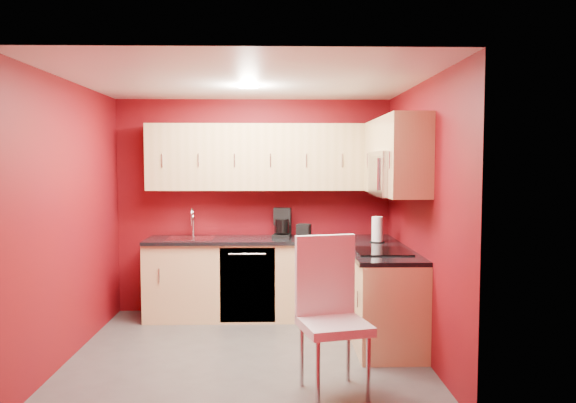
{
  "coord_description": "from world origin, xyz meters",
  "views": [
    {
      "loc": [
        0.26,
        -5.11,
        1.77
      ],
      "look_at": [
        0.38,
        0.55,
        1.37
      ],
      "focal_mm": 35.0,
      "sensor_mm": 36.0,
      "label": 1
    }
  ],
  "objects_px": {
    "microwave": "(395,174)",
    "dining_chair": "(334,317)",
    "paper_towel": "(377,229)",
    "sink": "(191,235)",
    "napkin_holder": "(304,231)",
    "coffee_maker": "(282,223)"
  },
  "relations": [
    {
      "from": "napkin_holder",
      "to": "paper_towel",
      "type": "distance_m",
      "value": 0.85
    },
    {
      "from": "paper_towel",
      "to": "dining_chair",
      "type": "distance_m",
      "value": 1.95
    },
    {
      "from": "sink",
      "to": "dining_chair",
      "type": "bearing_deg",
      "value": -56.83
    },
    {
      "from": "microwave",
      "to": "napkin_holder",
      "type": "height_order",
      "value": "microwave"
    },
    {
      "from": "paper_towel",
      "to": "coffee_maker",
      "type": "bearing_deg",
      "value": 157.16
    },
    {
      "from": "sink",
      "to": "dining_chair",
      "type": "height_order",
      "value": "sink"
    },
    {
      "from": "coffee_maker",
      "to": "dining_chair",
      "type": "xyz_separation_m",
      "value": [
        0.37,
        -2.22,
        -0.48
      ]
    },
    {
      "from": "napkin_holder",
      "to": "paper_towel",
      "type": "height_order",
      "value": "paper_towel"
    },
    {
      "from": "coffee_maker",
      "to": "napkin_holder",
      "type": "distance_m",
      "value": 0.28
    },
    {
      "from": "microwave",
      "to": "dining_chair",
      "type": "distance_m",
      "value": 1.71
    },
    {
      "from": "sink",
      "to": "napkin_holder",
      "type": "xyz_separation_m",
      "value": [
        1.28,
        -0.01,
        0.04
      ]
    },
    {
      "from": "sink",
      "to": "paper_towel",
      "type": "xyz_separation_m",
      "value": [
        2.05,
        -0.35,
        0.1
      ]
    },
    {
      "from": "paper_towel",
      "to": "dining_chair",
      "type": "bearing_deg",
      "value": -109.9
    },
    {
      "from": "coffee_maker",
      "to": "napkin_holder",
      "type": "height_order",
      "value": "coffee_maker"
    },
    {
      "from": "coffee_maker",
      "to": "dining_chair",
      "type": "distance_m",
      "value": 2.3
    },
    {
      "from": "paper_towel",
      "to": "dining_chair",
      "type": "xyz_separation_m",
      "value": [
        -0.65,
        -1.79,
        -0.45
      ]
    },
    {
      "from": "paper_towel",
      "to": "napkin_holder",
      "type": "bearing_deg",
      "value": 155.82
    },
    {
      "from": "microwave",
      "to": "sink",
      "type": "relative_size",
      "value": 1.46
    },
    {
      "from": "sink",
      "to": "dining_chair",
      "type": "xyz_separation_m",
      "value": [
        1.4,
        -2.14,
        -0.35
      ]
    },
    {
      "from": "paper_towel",
      "to": "microwave",
      "type": "bearing_deg",
      "value": -85.92
    },
    {
      "from": "coffee_maker",
      "to": "dining_chair",
      "type": "height_order",
      "value": "coffee_maker"
    },
    {
      "from": "microwave",
      "to": "sink",
      "type": "xyz_separation_m",
      "value": [
        -2.09,
        1.0,
        -0.72
      ]
    }
  ]
}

